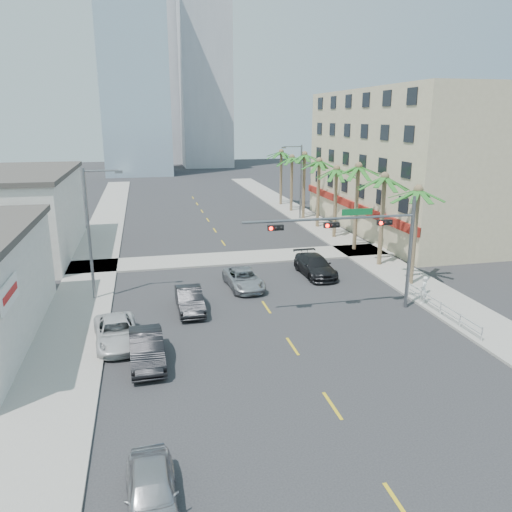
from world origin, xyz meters
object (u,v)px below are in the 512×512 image
at_px(traffic_signal_mast, 365,235).
at_px(car_parked_far, 117,332).
at_px(pedestrian, 424,290).
at_px(car_parked_near, 151,492).
at_px(car_lane_right, 315,266).
at_px(car_lane_left, 190,300).
at_px(car_parked_mid, 147,349).
at_px(car_lane_center, 244,279).

bearing_deg(traffic_signal_mast, car_parked_far, -174.38).
relative_size(car_parked_far, pedestrian, 2.68).
distance_m(car_parked_near, car_lane_right, 25.94).
bearing_deg(pedestrian, car_lane_left, -53.64).
relative_size(car_parked_mid, pedestrian, 2.56).
height_order(car_lane_right, pedestrian, pedestrian).
bearing_deg(traffic_signal_mast, car_parked_mid, -163.03).
relative_size(car_lane_left, pedestrian, 2.46).
bearing_deg(car_lane_center, car_parked_near, -113.03).
xyz_separation_m(car_parked_far, car_lane_center, (8.71, 7.70, -0.00)).
distance_m(car_parked_far, car_lane_left, 5.99).
bearing_deg(car_lane_center, car_parked_far, -142.45).
distance_m(traffic_signal_mast, car_parked_far, 15.87).
xyz_separation_m(car_parked_far, pedestrian, (19.70, 1.64, 0.39)).
xyz_separation_m(car_lane_left, car_lane_center, (4.31, 3.65, -0.06)).
bearing_deg(traffic_signal_mast, car_parked_near, -133.45).
bearing_deg(car_lane_right, traffic_signal_mast, -89.49).
distance_m(car_parked_far, car_lane_center, 11.63).
xyz_separation_m(car_lane_center, car_lane_right, (6.13, 1.76, 0.10)).
bearing_deg(car_parked_far, car_lane_right, 26.00).
relative_size(traffic_signal_mast, pedestrian, 5.97).
bearing_deg(car_parked_mid, car_lane_center, 53.31).
distance_m(traffic_signal_mast, car_parked_near, 20.23).
xyz_separation_m(traffic_signal_mast, car_parked_near, (-13.58, -14.34, -4.36)).
bearing_deg(car_parked_near, car_parked_mid, 88.59).
xyz_separation_m(car_lane_right, pedestrian, (4.86, -7.83, 0.29)).
xyz_separation_m(car_parked_near, car_lane_left, (2.81, 16.90, 0.06)).
bearing_deg(car_parked_far, car_parked_near, -89.42).
height_order(car_lane_left, pedestrian, pedestrian).
distance_m(traffic_signal_mast, pedestrian, 6.02).
xyz_separation_m(car_parked_near, car_parked_mid, (-0.00, 10.19, 0.09)).
bearing_deg(pedestrian, car_parked_mid, -31.33).
bearing_deg(car_lane_center, car_lane_right, 12.07).
bearing_deg(car_parked_near, car_lane_center, 69.50).
relative_size(car_parked_far, car_lane_left, 1.09).
xyz_separation_m(car_parked_far, car_lane_right, (14.84, 9.46, 0.10)).
height_order(car_lane_center, car_lane_right, car_lane_right).
height_order(car_parked_far, car_lane_left, car_lane_left).
xyz_separation_m(traffic_signal_mast, car_lane_left, (-10.78, 2.56, -4.31)).
bearing_deg(pedestrian, car_parked_far, -39.91).
distance_m(car_lane_right, pedestrian, 9.22).
xyz_separation_m(traffic_signal_mast, car_parked_mid, (-13.58, -4.15, -4.28)).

